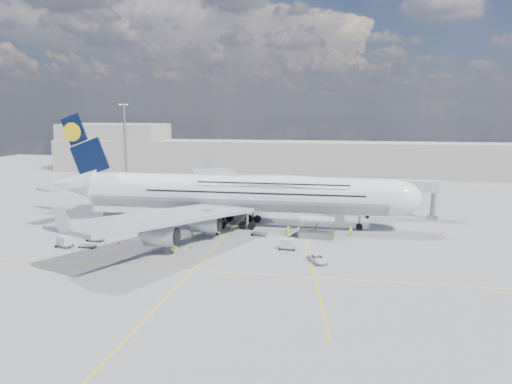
% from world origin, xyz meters
% --- Properties ---
extents(ground, '(300.00, 300.00, 0.00)m').
position_xyz_m(ground, '(0.00, 0.00, 0.00)').
color(ground, gray).
rests_on(ground, ground).
extents(taxi_line_main, '(0.25, 220.00, 0.01)m').
position_xyz_m(taxi_line_main, '(0.00, 0.00, 0.01)').
color(taxi_line_main, yellow).
rests_on(taxi_line_main, ground).
extents(taxi_line_cross, '(120.00, 0.25, 0.01)m').
position_xyz_m(taxi_line_cross, '(0.00, -20.00, 0.01)').
color(taxi_line_cross, yellow).
rests_on(taxi_line_cross, ground).
extents(taxi_line_diag, '(14.16, 99.06, 0.01)m').
position_xyz_m(taxi_line_diag, '(14.00, 10.00, 0.01)').
color(taxi_line_diag, yellow).
rests_on(taxi_line_diag, ground).
extents(airliner, '(77.26, 79.15, 23.71)m').
position_xyz_m(airliner, '(0.26, 10.00, 6.87)').
color(airliner, white).
rests_on(airliner, ground).
extents(jet_bridge, '(18.80, 12.10, 8.50)m').
position_xyz_m(jet_bridge, '(29.81, 20.94, 6.85)').
color(jet_bridge, '#B7B7BC').
rests_on(jet_bridge, ground).
extents(cargo_loader, '(8.53, 3.20, 3.67)m').
position_xyz_m(cargo_loader, '(16.82, 2.89, 1.25)').
color(cargo_loader, silver).
rests_on(cargo_loader, ground).
extents(light_mast, '(3.00, 0.70, 25.50)m').
position_xyz_m(light_mast, '(-40.00, 45.00, 13.21)').
color(light_mast, gray).
rests_on(light_mast, ground).
extents(terminal, '(180.00, 16.00, 12.00)m').
position_xyz_m(terminal, '(0.00, 95.00, 6.00)').
color(terminal, '#B2AD9E').
rests_on(terminal, ground).
extents(hangar, '(40.00, 22.00, 18.00)m').
position_xyz_m(hangar, '(-70.00, 100.00, 9.00)').
color(hangar, '#B2AD9E').
rests_on(hangar, ground).
extents(tree_line, '(160.00, 6.00, 8.00)m').
position_xyz_m(tree_line, '(40.00, 140.00, 4.00)').
color(tree_line, '#193814').
rests_on(tree_line, ground).
extents(dolly_row_a, '(3.44, 2.72, 1.93)m').
position_xyz_m(dolly_row_a, '(-25.70, -11.79, 1.04)').
color(dolly_row_a, gray).
rests_on(dolly_row_a, ground).
extents(dolly_row_b, '(3.00, 1.72, 0.43)m').
position_xyz_m(dolly_row_b, '(-21.67, -11.24, 0.33)').
color(dolly_row_b, gray).
rests_on(dolly_row_b, ground).
extents(dolly_row_c, '(3.56, 2.44, 0.48)m').
position_xyz_m(dolly_row_c, '(-11.33, -4.94, 0.37)').
color(dolly_row_c, gray).
rests_on(dolly_row_c, ground).
extents(dolly_back, '(3.28, 2.10, 1.93)m').
position_xyz_m(dolly_back, '(-22.51, -6.96, 1.04)').
color(dolly_back, gray).
rests_on(dolly_back, ground).
extents(dolly_nose_far, '(3.05, 1.80, 1.86)m').
position_xyz_m(dolly_nose_far, '(12.54, -6.36, 1.00)').
color(dolly_nose_far, gray).
rests_on(dolly_nose_far, ground).
extents(dolly_nose_near, '(3.31, 2.54, 0.43)m').
position_xyz_m(dolly_nose_near, '(6.14, 2.28, 0.33)').
color(dolly_nose_near, gray).
rests_on(dolly_nose_near, ground).
extents(baggage_tug, '(2.62, 1.32, 1.60)m').
position_xyz_m(baggage_tug, '(-2.71, 1.88, 0.71)').
color(baggage_tug, white).
rests_on(baggage_tug, ground).
extents(catering_truck_inner, '(6.60, 4.76, 3.62)m').
position_xyz_m(catering_truck_inner, '(-11.72, 21.99, 1.71)').
color(catering_truck_inner, gray).
rests_on(catering_truck_inner, ground).
extents(catering_truck_outer, '(7.05, 4.64, 3.90)m').
position_xyz_m(catering_truck_outer, '(-19.11, 39.02, 1.81)').
color(catering_truck_outer, gray).
rests_on(catering_truck_outer, ground).
extents(service_van, '(3.78, 4.81, 1.22)m').
position_xyz_m(service_van, '(18.15, -12.77, 0.61)').
color(service_van, white).
rests_on(service_van, ground).
extents(crew_nose, '(0.87, 0.77, 2.00)m').
position_xyz_m(crew_nose, '(23.27, 4.71, 1.00)').
color(crew_nose, '#ACF219').
rests_on(crew_nose, ground).
extents(crew_loader, '(0.93, 0.94, 1.54)m').
position_xyz_m(crew_loader, '(19.58, -0.68, 0.77)').
color(crew_loader, '#8FDD17').
rests_on(crew_loader, ground).
extents(crew_wing, '(0.43, 0.96, 1.61)m').
position_xyz_m(crew_wing, '(-5.83, -1.45, 0.81)').
color(crew_wing, '#CDF71A').
rests_on(crew_wing, ground).
extents(crew_van, '(1.10, 1.12, 1.95)m').
position_xyz_m(crew_van, '(11.66, 2.89, 0.98)').
color(crew_van, '#C0F419').
rests_on(crew_van, ground).
extents(crew_tug, '(1.37, 1.13, 1.85)m').
position_xyz_m(crew_tug, '(-5.51, -12.11, 0.92)').
color(crew_tug, '#E2EE19').
rests_on(crew_tug, ground).
extents(cone_nose, '(0.48, 0.48, 0.62)m').
position_xyz_m(cone_nose, '(40.97, 10.68, 0.30)').
color(cone_nose, '#FF4F0D').
rests_on(cone_nose, ground).
extents(cone_wing_left_inner, '(0.48, 0.48, 0.61)m').
position_xyz_m(cone_wing_left_inner, '(-13.95, 31.12, 0.30)').
color(cone_wing_left_inner, '#FF4F0D').
rests_on(cone_wing_left_inner, ground).
extents(cone_wing_left_outer, '(0.43, 0.43, 0.55)m').
position_xyz_m(cone_wing_left_outer, '(-5.89, 31.09, 0.27)').
color(cone_wing_left_outer, '#FF4F0D').
rests_on(cone_wing_left_outer, ground).
extents(cone_wing_right_inner, '(0.46, 0.46, 0.58)m').
position_xyz_m(cone_wing_right_inner, '(-3.81, -8.65, 0.28)').
color(cone_wing_right_inner, '#FF4F0D').
rests_on(cone_wing_right_inner, ground).
extents(cone_wing_right_outer, '(0.41, 0.41, 0.53)m').
position_xyz_m(cone_wing_right_outer, '(-17.41, -7.89, 0.25)').
color(cone_wing_right_outer, '#FF4F0D').
rests_on(cone_wing_right_outer, ground).
extents(cone_tail, '(0.43, 0.43, 0.55)m').
position_xyz_m(cone_tail, '(-41.12, 14.93, 0.27)').
color(cone_tail, '#FF4F0D').
rests_on(cone_tail, ground).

